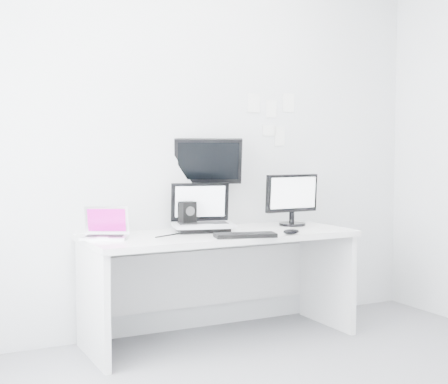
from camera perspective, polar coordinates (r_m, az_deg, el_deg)
The scene contains 14 objects.
back_wall at distance 4.62m, azimuth -2.30°, elevation 4.61°, with size 3.60×3.60×0.00m, color silver.
desk at distance 4.40m, azimuth -0.35°, elevation -8.26°, with size 1.80×0.70×0.73m, color white.
macbook at distance 4.09m, azimuth -10.43°, elevation -2.62°, with size 0.28×0.21×0.21m, color #B3B4B8.
speaker at distance 4.41m, azimuth -3.23°, elevation -2.13°, with size 0.10×0.10×0.20m, color black.
dell_laptop at distance 4.36m, azimuth -1.83°, elevation -1.31°, with size 0.40×0.31×0.33m, color #B5B7BE.
rear_monitor at distance 4.61m, azimuth -1.41°, elevation 0.93°, with size 0.48×0.17×0.65m, color black.
samsung_monitor at distance 4.72m, azimuth 6.01°, elevation -0.62°, with size 0.42×0.19×0.38m, color black.
keyboard at distance 4.11m, azimuth 1.87°, elevation -3.79°, with size 0.39×0.14×0.03m, color black.
mouse at distance 4.25m, azimuth 5.89°, elevation -3.47°, with size 0.12×0.07×0.04m, color black.
wall_note_0 at distance 4.83m, azimuth 2.63°, elevation 7.79°, with size 0.10×0.00×0.14m, color white.
wall_note_1 at distance 4.90m, azimuth 4.17°, elevation 7.26°, with size 0.09×0.00×0.13m, color white.
wall_note_2 at distance 4.98m, azimuth 5.66°, elevation 7.77°, with size 0.10×0.00×0.14m, color white.
wall_note_3 at distance 4.88m, azimuth 3.96°, elevation 5.40°, with size 0.11×0.00×0.08m, color white.
wall_note_4 at distance 4.93m, azimuth 4.90°, elevation 4.88°, with size 0.09×0.00×0.14m, color white.
Camera 1 is at (-1.92, -2.60, 1.30)m, focal length 52.26 mm.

